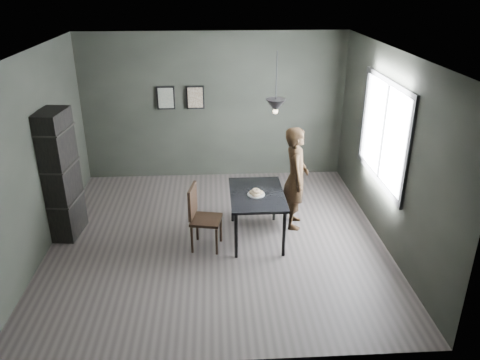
{
  "coord_description": "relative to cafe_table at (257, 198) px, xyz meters",
  "views": [
    {
      "loc": [
        -0.03,
        -6.23,
        3.74
      ],
      "look_at": [
        0.35,
        0.05,
        0.95
      ],
      "focal_mm": 35.0,
      "sensor_mm": 36.0,
      "label": 1
    }
  ],
  "objects": [
    {
      "name": "framed_print_right",
      "position": [
        -0.95,
        2.47,
        0.93
      ],
      "size": [
        0.34,
        0.04,
        0.44
      ],
      "color": "black",
      "rests_on": "ground"
    },
    {
      "name": "white_plate",
      "position": [
        -0.02,
        -0.07,
        0.08
      ],
      "size": [
        0.23,
        0.23,
        0.01
      ],
      "primitive_type": "cylinder",
      "color": "silver",
      "rests_on": "cafe_table"
    },
    {
      "name": "shelf_unit",
      "position": [
        -2.92,
        0.31,
        0.31
      ],
      "size": [
        0.44,
        0.69,
        1.97
      ],
      "primitive_type": "cube",
      "rotation": [
        0.0,
        0.0,
        -0.1
      ],
      "color": "black",
      "rests_on": "ground"
    },
    {
      "name": "donut_pile",
      "position": [
        -0.02,
        -0.07,
        0.12
      ],
      "size": [
        0.21,
        0.2,
        0.09
      ],
      "rotation": [
        0.0,
        0.0,
        0.41
      ],
      "color": "beige",
      "rests_on": "white_plate"
    },
    {
      "name": "window_assembly",
      "position": [
        1.87,
        0.2,
        0.93
      ],
      "size": [
        0.04,
        1.96,
        1.56
      ],
      "color": "white",
      "rests_on": "ground"
    },
    {
      "name": "ground",
      "position": [
        -0.6,
        0.0,
        -0.67
      ],
      "size": [
        5.0,
        5.0,
        0.0
      ],
      "primitive_type": "plane",
      "color": "#332D2C",
      "rests_on": "ground"
    },
    {
      "name": "ceiling",
      "position": [
        -0.6,
        0.0,
        2.13
      ],
      "size": [
        5.0,
        5.0,
        0.02
      ],
      "color": "silver",
      "rests_on": "ground"
    },
    {
      "name": "wood_chair",
      "position": [
        -0.85,
        -0.22,
        -0.12
      ],
      "size": [
        0.49,
        0.49,
        0.98
      ],
      "rotation": [
        0.0,
        0.0,
        -0.19
      ],
      "color": "black",
      "rests_on": "ground"
    },
    {
      "name": "woman",
      "position": [
        0.64,
        0.37,
        0.15
      ],
      "size": [
        0.47,
        0.65,
        1.64
      ],
      "primitive_type": "imported",
      "rotation": [
        0.0,
        0.0,
        1.43
      ],
      "color": "black",
      "rests_on": "ground"
    },
    {
      "name": "pendant_lamp",
      "position": [
        0.25,
        0.1,
        1.38
      ],
      "size": [
        0.28,
        0.28,
        0.86
      ],
      "color": "black",
      "rests_on": "ground"
    },
    {
      "name": "framed_print_left",
      "position": [
        -1.5,
        2.47,
        0.93
      ],
      "size": [
        0.34,
        0.04,
        0.44
      ],
      "color": "black",
      "rests_on": "ground"
    },
    {
      "name": "back_wall",
      "position": [
        -0.6,
        2.5,
        0.73
      ],
      "size": [
        5.0,
        0.1,
        2.8
      ],
      "primitive_type": "cube",
      "color": "black",
      "rests_on": "ground"
    },
    {
      "name": "cafe_table",
      "position": [
        0.0,
        0.0,
        0.0
      ],
      "size": [
        0.8,
        1.2,
        0.75
      ],
      "color": "black",
      "rests_on": "ground"
    }
  ]
}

